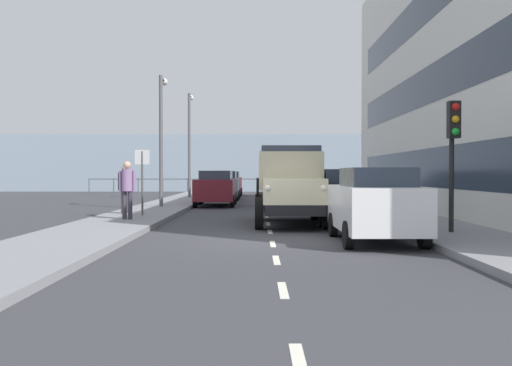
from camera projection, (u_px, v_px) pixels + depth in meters
ground_plane at (265, 210)px, 24.57m from camera, size 80.00×80.00×0.00m
sidewalk_left at (371, 208)px, 24.56m from camera, size 2.55×43.68×0.15m
sidewalk_right at (160, 208)px, 24.58m from camera, size 2.55×43.68×0.15m
road_centreline_markings at (265, 209)px, 24.81m from camera, size 0.12×40.69×0.01m
sea_horizon at (261, 163)px, 49.36m from camera, size 80.00×0.80×5.00m
seawall_railing at (261, 182)px, 45.79m from camera, size 28.08×0.08×1.20m
truck_vintage_cream at (290, 187)px, 17.36m from camera, size 2.17×5.64×2.43m
car_white_kerbside_near at (375, 204)px, 13.02m from camera, size 1.78×3.82×1.72m
car_black_kerbside_1 at (342, 195)px, 18.01m from camera, size 1.76×4.25×1.72m
car_teal_kerbside_2 at (322, 190)px, 23.52m from camera, size 1.91×3.83×1.72m
car_navy_kerbside_3 at (311, 187)px, 28.30m from camera, size 1.79×4.00×1.72m
car_maroon_oppositeside_0 at (216, 188)px, 27.64m from camera, size 1.91×4.50×1.72m
car_grey_oppositeside_1 at (223, 185)px, 33.40m from camera, size 1.92×4.18×1.72m
car_red_oppositeside_2 at (228, 183)px, 39.32m from camera, size 1.89×4.38×1.72m
pedestrian_in_dark_coat at (127, 185)px, 17.75m from camera, size 0.53×0.34×1.82m
pedestrian_near_railing at (125, 185)px, 20.37m from camera, size 0.53×0.34×1.74m
traffic_light_near at (453, 137)px, 13.76m from camera, size 0.28×0.41×3.20m
lamp_post_promenade at (162, 127)px, 24.80m from camera, size 0.32×1.14×5.73m
lamp_post_far at (190, 135)px, 33.94m from camera, size 0.32×1.14×6.24m
street_sign at (142, 171)px, 19.40m from camera, size 0.50×0.07×2.25m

